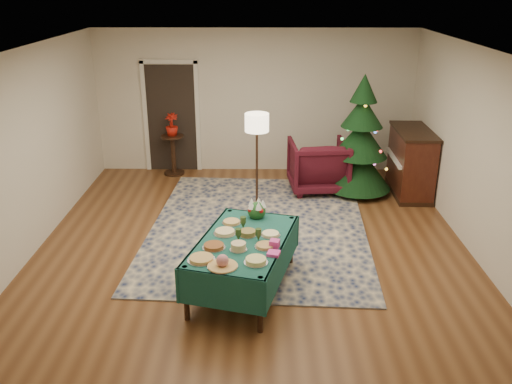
{
  "coord_description": "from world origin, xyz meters",
  "views": [
    {
      "loc": [
        0.1,
        -6.67,
        3.5
      ],
      "look_at": [
        0.05,
        0.1,
        0.84
      ],
      "focal_mm": 38.0,
      "sensor_mm": 36.0,
      "label": 1
    }
  ],
  "objects_px": {
    "gift_box": "(275,244)",
    "armchair": "(318,163)",
    "floor_lamp": "(257,128)",
    "side_table": "(173,155)",
    "christmas_tree": "(360,141)",
    "buffet_table": "(243,250)",
    "potted_plant": "(172,129)",
    "piano": "(411,163)"
  },
  "relations": [
    {
      "from": "buffet_table",
      "to": "floor_lamp",
      "type": "bearing_deg",
      "value": 86.83
    },
    {
      "from": "side_table",
      "to": "piano",
      "type": "height_order",
      "value": "piano"
    },
    {
      "from": "side_table",
      "to": "potted_plant",
      "type": "relative_size",
      "value": 1.81
    },
    {
      "from": "potted_plant",
      "to": "piano",
      "type": "xyz_separation_m",
      "value": [
        4.27,
        -0.96,
        -0.33
      ]
    },
    {
      "from": "side_table",
      "to": "christmas_tree",
      "type": "distance_m",
      "value": 3.55
    },
    {
      "from": "gift_box",
      "to": "side_table",
      "type": "xyz_separation_m",
      "value": [
        -1.83,
        4.36,
        -0.34
      ]
    },
    {
      "from": "buffet_table",
      "to": "potted_plant",
      "type": "height_order",
      "value": "potted_plant"
    },
    {
      "from": "potted_plant",
      "to": "christmas_tree",
      "type": "relative_size",
      "value": 0.2
    },
    {
      "from": "floor_lamp",
      "to": "potted_plant",
      "type": "xyz_separation_m",
      "value": [
        -1.61,
        1.6,
        -0.44
      ]
    },
    {
      "from": "potted_plant",
      "to": "side_table",
      "type": "bearing_deg",
      "value": -63.43
    },
    {
      "from": "armchair",
      "to": "christmas_tree",
      "type": "bearing_deg",
      "value": 165.71
    },
    {
      "from": "gift_box",
      "to": "floor_lamp",
      "type": "distance_m",
      "value": 2.84
    },
    {
      "from": "armchair",
      "to": "piano",
      "type": "relative_size",
      "value": 0.75
    },
    {
      "from": "buffet_table",
      "to": "gift_box",
      "type": "xyz_separation_m",
      "value": [
        0.36,
        -0.19,
        0.18
      ]
    },
    {
      "from": "armchair",
      "to": "potted_plant",
      "type": "xyz_separation_m",
      "value": [
        -2.68,
        0.83,
        0.38
      ]
    },
    {
      "from": "gift_box",
      "to": "armchair",
      "type": "xyz_separation_m",
      "value": [
        0.85,
        3.53,
        -0.21
      ]
    },
    {
      "from": "buffet_table",
      "to": "armchair",
      "type": "relative_size",
      "value": 1.9
    },
    {
      "from": "side_table",
      "to": "piano",
      "type": "bearing_deg",
      "value": -12.72
    },
    {
      "from": "buffet_table",
      "to": "gift_box",
      "type": "bearing_deg",
      "value": -27.04
    },
    {
      "from": "piano",
      "to": "gift_box",
      "type": "bearing_deg",
      "value": -125.62
    },
    {
      "from": "buffet_table",
      "to": "side_table",
      "type": "bearing_deg",
      "value": 109.32
    },
    {
      "from": "floor_lamp",
      "to": "side_table",
      "type": "relative_size",
      "value": 2.04
    },
    {
      "from": "potted_plant",
      "to": "buffet_table",
      "type": "bearing_deg",
      "value": -70.68
    },
    {
      "from": "floor_lamp",
      "to": "christmas_tree",
      "type": "relative_size",
      "value": 0.75
    },
    {
      "from": "gift_box",
      "to": "armchair",
      "type": "relative_size",
      "value": 0.11
    },
    {
      "from": "armchair",
      "to": "floor_lamp",
      "type": "bearing_deg",
      "value": 30.71
    },
    {
      "from": "floor_lamp",
      "to": "piano",
      "type": "height_order",
      "value": "floor_lamp"
    },
    {
      "from": "armchair",
      "to": "floor_lamp",
      "type": "height_order",
      "value": "floor_lamp"
    },
    {
      "from": "armchair",
      "to": "side_table",
      "type": "bearing_deg",
      "value": -22.09
    },
    {
      "from": "floor_lamp",
      "to": "armchair",
      "type": "bearing_deg",
      "value": 35.52
    },
    {
      "from": "buffet_table",
      "to": "potted_plant",
      "type": "distance_m",
      "value": 4.44
    },
    {
      "from": "gift_box",
      "to": "piano",
      "type": "bearing_deg",
      "value": 54.38
    },
    {
      "from": "floor_lamp",
      "to": "potted_plant",
      "type": "relative_size",
      "value": 3.7
    },
    {
      "from": "side_table",
      "to": "potted_plant",
      "type": "bearing_deg",
      "value": 116.57
    },
    {
      "from": "armchair",
      "to": "side_table",
      "type": "relative_size",
      "value": 1.31
    },
    {
      "from": "gift_box",
      "to": "potted_plant",
      "type": "height_order",
      "value": "potted_plant"
    },
    {
      "from": "potted_plant",
      "to": "gift_box",
      "type": "bearing_deg",
      "value": -67.26
    },
    {
      "from": "gift_box",
      "to": "armchair",
      "type": "distance_m",
      "value": 3.64
    },
    {
      "from": "armchair",
      "to": "piano",
      "type": "height_order",
      "value": "piano"
    },
    {
      "from": "buffet_table",
      "to": "armchair",
      "type": "distance_m",
      "value": 3.56
    },
    {
      "from": "buffet_table",
      "to": "piano",
      "type": "bearing_deg",
      "value": 48.95
    },
    {
      "from": "christmas_tree",
      "to": "piano",
      "type": "relative_size",
      "value": 1.56
    }
  ]
}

